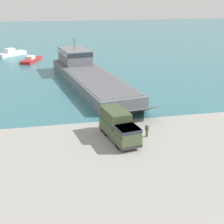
% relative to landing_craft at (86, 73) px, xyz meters
% --- Properties ---
extents(ground_plane, '(240.00, 240.00, 0.00)m').
position_rel_landing_craft_xyz_m(ground_plane, '(0.56, -27.48, -1.85)').
color(ground_plane, gray).
extents(water_surface, '(240.00, 180.00, 0.01)m').
position_rel_landing_craft_xyz_m(water_surface, '(0.56, 68.82, -1.85)').
color(water_surface, '#336B75').
rests_on(water_surface, ground_plane).
extents(landing_craft, '(13.35, 38.00, 7.65)m').
position_rel_landing_craft_xyz_m(landing_craft, '(0.00, 0.00, 0.00)').
color(landing_craft, slate).
rests_on(landing_craft, ground_plane).
extents(military_truck, '(3.81, 7.58, 3.41)m').
position_rel_landing_craft_xyz_m(military_truck, '(0.47, -27.07, -0.14)').
color(military_truck, '#475638').
rests_on(military_truck, ground_plane).
extents(soldier_on_ramp, '(0.40, 0.50, 1.64)m').
position_rel_landing_craft_xyz_m(soldier_on_ramp, '(3.99, -27.11, -0.91)').
color(soldier_on_ramp, '#475638').
rests_on(soldier_on_ramp, ground_plane).
extents(moored_boat_a, '(5.35, 8.89, 1.63)m').
position_rel_landing_craft_xyz_m(moored_boat_a, '(-11.62, 22.90, -1.31)').
color(moored_boat_a, '#B22323').
rests_on(moored_boat_a, ground_plane).
extents(moored_boat_b, '(8.18, 8.14, 2.17)m').
position_rel_landing_craft_xyz_m(moored_boat_b, '(-17.41, 32.63, -1.13)').
color(moored_boat_b, white).
rests_on(moored_boat_b, ground_plane).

